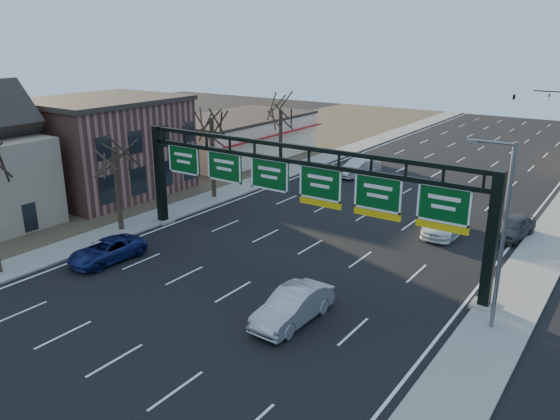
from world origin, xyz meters
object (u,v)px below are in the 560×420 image
Objects in this scene: car_silver_sedan at (293,306)px; car_blue_suv at (107,251)px; car_white_wagon at (445,223)px; sign_gantry at (297,186)px.

car_blue_suv is at bearing -177.26° from car_silver_sedan.
car_blue_suv is 13.56m from car_silver_sedan.
car_silver_sedan is at bearing -98.89° from car_white_wagon.
car_silver_sedan is 16.52m from car_white_wagon.
sign_gantry is 4.87× the size of car_silver_sedan.
car_white_wagon is (1.92, 16.40, -0.08)m from car_silver_sedan.
car_white_wagon is (6.20, 9.57, -3.88)m from sign_gantry.
sign_gantry reaches higher than car_white_wagon.
car_blue_suv is 0.95× the size of car_white_wagon.
car_white_wagon is at bearing 49.25° from car_blue_suv.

